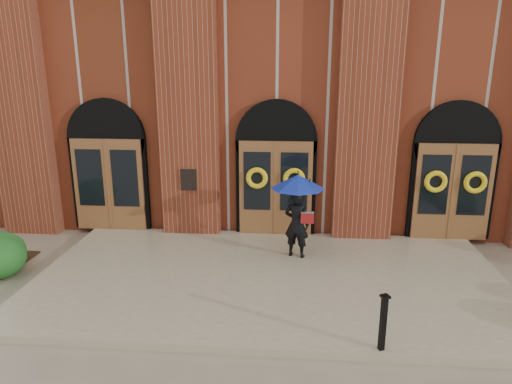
# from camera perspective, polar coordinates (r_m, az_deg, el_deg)

# --- Properties ---
(ground) EXTENTS (90.00, 90.00, 0.00)m
(ground) POSITION_cam_1_polar(r_m,az_deg,el_deg) (9.91, 1.69, -11.53)
(ground) COLOR gray
(ground) RESTS_ON ground
(landing) EXTENTS (10.00, 5.30, 0.15)m
(landing) POSITION_cam_1_polar(r_m,az_deg,el_deg) (10.01, 1.74, -10.76)
(landing) COLOR tan
(landing) RESTS_ON ground
(church_building) EXTENTS (16.20, 12.53, 7.00)m
(church_building) POSITION_cam_1_polar(r_m,az_deg,el_deg) (17.63, 3.38, 12.25)
(church_building) COLOR maroon
(church_building) RESTS_ON ground
(man_with_umbrella) EXTENTS (1.54, 1.54, 1.98)m
(man_with_umbrella) POSITION_cam_1_polar(r_m,az_deg,el_deg) (10.48, 5.21, -1.00)
(man_with_umbrella) COLOR black
(man_with_umbrella) RESTS_ON landing
(metal_post) EXTENTS (0.17, 0.17, 0.95)m
(metal_post) POSITION_cam_1_polar(r_m,az_deg,el_deg) (7.67, 15.61, -15.32)
(metal_post) COLOR black
(metal_post) RESTS_ON landing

